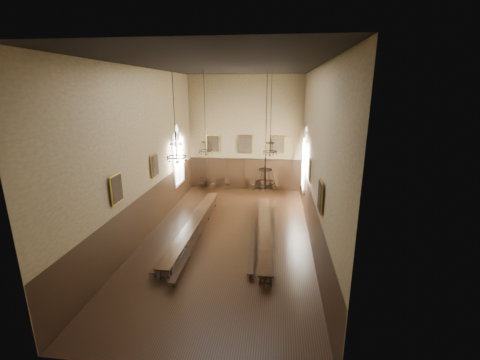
% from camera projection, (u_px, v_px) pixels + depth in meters
% --- Properties ---
extents(floor, '(9.00, 18.00, 0.02)m').
position_uv_depth(floor, '(228.00, 236.00, 17.92)').
color(floor, black).
rests_on(floor, ground).
extents(ceiling, '(9.00, 18.00, 0.02)m').
position_uv_depth(ceiling, '(226.00, 66.00, 15.46)').
color(ceiling, black).
rests_on(ceiling, ground).
extents(wall_back, '(9.00, 0.02, 9.00)m').
position_uv_depth(wall_back, '(245.00, 134.00, 25.29)').
color(wall_back, '#877853').
rests_on(wall_back, ground).
extents(wall_front, '(9.00, 0.02, 9.00)m').
position_uv_depth(wall_front, '(172.00, 229.00, 8.08)').
color(wall_front, '#877853').
rests_on(wall_front, ground).
extents(wall_left, '(0.02, 18.00, 9.00)m').
position_uv_depth(wall_left, '(144.00, 155.00, 17.20)').
color(wall_left, '#877853').
rests_on(wall_left, ground).
extents(wall_right, '(0.02, 18.00, 9.00)m').
position_uv_depth(wall_right, '(316.00, 159.00, 16.17)').
color(wall_right, '#877853').
rests_on(wall_right, ground).
extents(wainscot_panelling, '(9.00, 18.00, 2.50)m').
position_uv_depth(wainscot_panelling, '(228.00, 215.00, 17.57)').
color(wainscot_panelling, black).
rests_on(wainscot_panelling, floor).
extents(table_left, '(0.82, 10.11, 0.79)m').
position_uv_depth(table_left, '(194.00, 228.00, 18.04)').
color(table_left, black).
rests_on(table_left, floor).
extents(table_right, '(1.15, 9.35, 0.73)m').
position_uv_depth(table_right, '(265.00, 234.00, 17.34)').
color(table_right, black).
rests_on(table_right, floor).
extents(bench_left_outer, '(0.41, 9.15, 0.41)m').
position_uv_depth(bench_left_outer, '(184.00, 231.00, 17.95)').
color(bench_left_outer, black).
rests_on(bench_left_outer, floor).
extents(bench_left_inner, '(0.49, 10.44, 0.47)m').
position_uv_depth(bench_left_inner, '(200.00, 231.00, 17.79)').
color(bench_left_inner, black).
rests_on(bench_left_inner, floor).
extents(bench_right_inner, '(0.72, 9.18, 0.41)m').
position_uv_depth(bench_right_inner, '(253.00, 231.00, 17.91)').
color(bench_right_inner, black).
rests_on(bench_right_inner, floor).
extents(bench_right_outer, '(0.82, 9.59, 0.43)m').
position_uv_depth(bench_right_outer, '(272.00, 232.00, 17.74)').
color(bench_right_outer, black).
rests_on(bench_right_outer, floor).
extents(chair_0, '(0.56, 0.56, 1.01)m').
position_uv_depth(chair_0, '(202.00, 185.00, 26.36)').
color(chair_0, black).
rests_on(chair_0, floor).
extents(chair_1, '(0.45, 0.45, 0.88)m').
position_uv_depth(chair_1, '(213.00, 186.00, 26.30)').
color(chair_1, black).
rests_on(chair_1, floor).
extents(chair_2, '(0.46, 0.46, 0.90)m').
position_uv_depth(chair_2, '(227.00, 186.00, 26.22)').
color(chair_2, black).
rests_on(chair_2, floor).
extents(chair_4, '(0.46, 0.46, 1.00)m').
position_uv_depth(chair_4, '(252.00, 187.00, 25.89)').
color(chair_4, black).
rests_on(chair_4, floor).
extents(chair_5, '(0.43, 0.43, 0.90)m').
position_uv_depth(chair_5, '(263.00, 188.00, 25.78)').
color(chair_5, black).
rests_on(chair_5, floor).
extents(chair_6, '(0.44, 0.44, 0.86)m').
position_uv_depth(chair_6, '(275.00, 188.00, 25.71)').
color(chair_6, black).
rests_on(chair_6, floor).
extents(chandelier_back_left, '(0.86, 0.86, 4.89)m').
position_uv_depth(chandelier_back_left, '(206.00, 146.00, 19.63)').
color(chandelier_back_left, black).
rests_on(chandelier_back_left, ceiling).
extents(chandelier_back_right, '(0.81, 0.81, 4.79)m').
position_uv_depth(chandelier_back_right, '(270.00, 146.00, 18.85)').
color(chandelier_back_right, black).
rests_on(chandelier_back_right, ceiling).
extents(chandelier_front_left, '(0.92, 0.92, 4.27)m').
position_uv_depth(chandelier_front_left, '(176.00, 151.00, 14.78)').
color(chandelier_front_left, black).
rests_on(chandelier_front_left, ceiling).
extents(chandelier_front_right, '(0.95, 0.95, 5.33)m').
position_uv_depth(chandelier_front_right, '(265.00, 176.00, 14.40)').
color(chandelier_front_right, black).
rests_on(chandelier_front_right, ceiling).
extents(portrait_back_0, '(1.10, 0.12, 1.40)m').
position_uv_depth(portrait_back_0, '(213.00, 144.00, 25.69)').
color(portrait_back_0, gold).
rests_on(portrait_back_0, wall_back).
extents(portrait_back_1, '(1.10, 0.12, 1.40)m').
position_uv_depth(portrait_back_1, '(245.00, 144.00, 25.39)').
color(portrait_back_1, gold).
rests_on(portrait_back_1, wall_back).
extents(portrait_back_2, '(1.10, 0.12, 1.40)m').
position_uv_depth(portrait_back_2, '(278.00, 145.00, 25.09)').
color(portrait_back_2, gold).
rests_on(portrait_back_2, wall_back).
extents(portrait_left_0, '(0.12, 1.00, 1.30)m').
position_uv_depth(portrait_left_0, '(155.00, 165.00, 18.36)').
color(portrait_left_0, gold).
rests_on(portrait_left_0, wall_left).
extents(portrait_left_1, '(0.12, 1.00, 1.30)m').
position_uv_depth(portrait_left_1, '(117.00, 189.00, 14.06)').
color(portrait_left_1, gold).
rests_on(portrait_left_1, wall_left).
extents(portrait_right_0, '(0.12, 1.00, 1.30)m').
position_uv_depth(portrait_right_0, '(310.00, 170.00, 17.36)').
color(portrait_right_0, gold).
rests_on(portrait_right_0, wall_right).
extents(portrait_right_1, '(0.12, 1.00, 1.30)m').
position_uv_depth(portrait_right_1, '(320.00, 196.00, 13.06)').
color(portrait_right_1, gold).
rests_on(portrait_right_1, wall_right).
extents(window_right, '(0.20, 2.20, 4.60)m').
position_uv_depth(window_right, '(305.00, 158.00, 21.74)').
color(window_right, white).
rests_on(window_right, wall_right).
extents(window_left, '(0.20, 2.20, 4.60)m').
position_uv_depth(window_left, '(178.00, 155.00, 22.75)').
color(window_left, white).
rests_on(window_left, wall_left).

